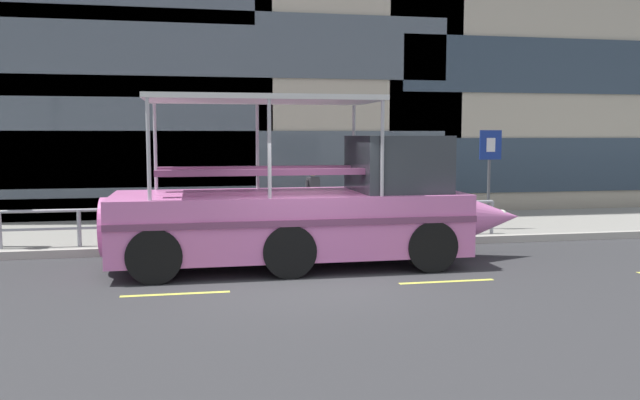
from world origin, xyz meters
TOP-DOWN VIEW (x-y plane):
  - ground_plane at (0.00, 0.00)m, footprint 120.00×120.00m
  - sidewalk at (0.00, 5.60)m, footprint 32.00×4.80m
  - curb_edge at (0.00, 3.11)m, footprint 32.00×0.18m
  - lane_centreline at (-0.00, -0.68)m, footprint 25.80×0.12m
  - curb_guardrail at (-0.47, 3.45)m, footprint 11.57×0.09m
  - parking_sign at (5.54, 4.21)m, footprint 0.60×0.12m
  - duck_tour_boat at (0.33, 1.33)m, footprint 8.68×2.59m
  - pedestrian_near_bow at (3.71, 4.64)m, footprint 0.30×0.37m
  - pedestrian_mid_left at (0.96, 4.85)m, footprint 0.42×0.30m

SIDE VIEW (x-z plane):
  - ground_plane at x=0.00m, z-range 0.00..0.00m
  - lane_centreline at x=0.00m, z-range 0.00..0.01m
  - sidewalk at x=0.00m, z-range 0.00..0.18m
  - curb_edge at x=0.00m, z-range 0.00..0.18m
  - curb_guardrail at x=-0.47m, z-range 0.32..1.16m
  - pedestrian_near_bow at x=3.71m, z-range 0.34..1.86m
  - duck_tour_boat at x=0.33m, z-range -0.58..2.81m
  - pedestrian_mid_left at x=0.96m, z-range 0.35..1.97m
  - parking_sign at x=5.54m, z-range 0.64..3.23m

